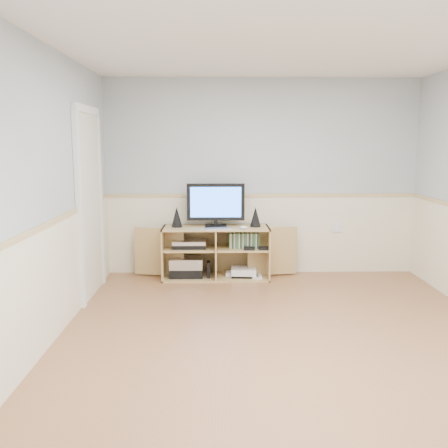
{
  "coord_description": "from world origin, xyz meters",
  "views": [
    {
      "loc": [
        -0.6,
        -4.17,
        1.68
      ],
      "look_at": [
        -0.5,
        1.2,
        0.81
      ],
      "focal_mm": 40.0,
      "sensor_mm": 36.0,
      "label": 1
    }
  ],
  "objects_px": {
    "keyboard": "(218,228)",
    "media_cabinet": "(216,251)",
    "monitor": "(216,203)",
    "game_consoles": "(243,272)"
  },
  "relations": [
    {
      "from": "media_cabinet",
      "to": "game_consoles",
      "type": "relative_size",
      "value": 4.59
    },
    {
      "from": "media_cabinet",
      "to": "keyboard",
      "type": "height_order",
      "value": "keyboard"
    },
    {
      "from": "media_cabinet",
      "to": "monitor",
      "type": "height_order",
      "value": "monitor"
    },
    {
      "from": "keyboard",
      "to": "media_cabinet",
      "type": "bearing_deg",
      "value": 83.96
    },
    {
      "from": "monitor",
      "to": "keyboard",
      "type": "xyz_separation_m",
      "value": [
        0.03,
        -0.19,
        -0.29
      ]
    },
    {
      "from": "keyboard",
      "to": "game_consoles",
      "type": "xyz_separation_m",
      "value": [
        0.31,
        0.13,
        -0.59
      ]
    },
    {
      "from": "media_cabinet",
      "to": "keyboard",
      "type": "relative_size",
      "value": 6.61
    },
    {
      "from": "monitor",
      "to": "game_consoles",
      "type": "bearing_deg",
      "value": -10.08
    },
    {
      "from": "keyboard",
      "to": "game_consoles",
      "type": "distance_m",
      "value": 0.68
    },
    {
      "from": "monitor",
      "to": "game_consoles",
      "type": "relative_size",
      "value": 1.59
    }
  ]
}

